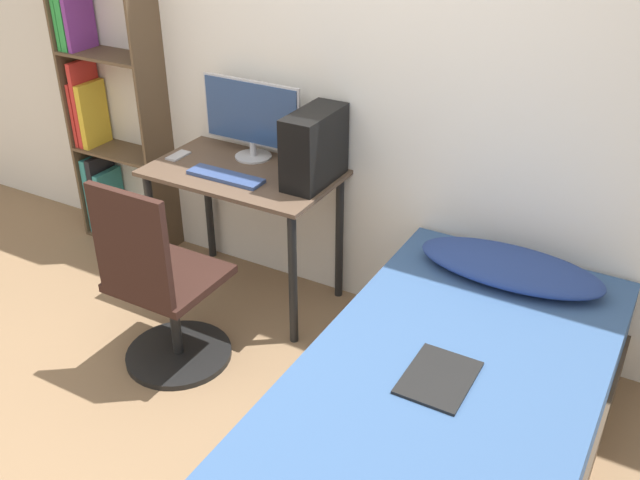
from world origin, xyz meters
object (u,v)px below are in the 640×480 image
at_px(bed, 444,424).
at_px(pc_tower, 314,147).
at_px(keyboard, 226,177).
at_px(monitor, 251,117).
at_px(bookshelf, 102,113).
at_px(office_chair, 163,298).

xyz_separation_m(bed, pc_tower, (-1.04, 0.78, 0.68)).
distance_m(bed, keyboard, 1.64).
bearing_deg(bed, monitor, 149.18).
bearing_deg(bookshelf, keyboard, -14.34).
distance_m(bookshelf, keyboard, 1.16).
distance_m(office_chair, monitor, 1.07).
bearing_deg(bookshelf, monitor, 0.61).
xyz_separation_m(bookshelf, keyboard, (1.12, -0.29, -0.06)).
bearing_deg(office_chair, keyboard, 93.23).
xyz_separation_m(bed, keyboard, (-1.45, 0.59, 0.51)).
bearing_deg(monitor, pc_tower, -13.29).
relative_size(office_chair, keyboard, 2.43).
bearing_deg(bookshelf, office_chair, -37.12).
bearing_deg(bed, bookshelf, 161.26).
distance_m(keyboard, pc_tower, 0.49).
bearing_deg(keyboard, monitor, 96.18).
xyz_separation_m(keyboard, pc_tower, (0.41, 0.19, 0.17)).
height_order(monitor, keyboard, monitor).
bearing_deg(office_chair, monitor, 94.23).
bearing_deg(bed, pc_tower, 143.12).
xyz_separation_m(bookshelf, office_chair, (1.15, -0.87, -0.44)).
relative_size(bed, keyboard, 4.79).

